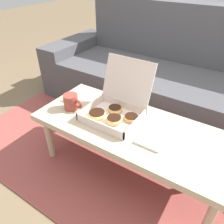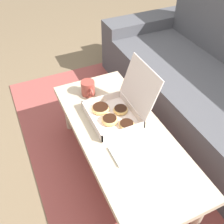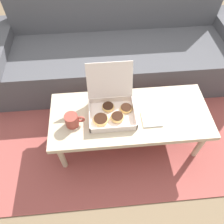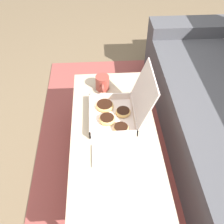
# 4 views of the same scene
# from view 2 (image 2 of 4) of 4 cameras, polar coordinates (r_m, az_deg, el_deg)

# --- Properties ---
(ground_plane) EXTENTS (12.00, 12.00, 0.00)m
(ground_plane) POSITION_cam_2_polar(r_m,az_deg,el_deg) (1.87, 3.37, -12.08)
(ground_plane) COLOR #756047
(area_rug) EXTENTS (2.64, 1.80, 0.01)m
(area_rug) POSITION_cam_2_polar(r_m,az_deg,el_deg) (1.98, 11.22, -8.83)
(area_rug) COLOR #994742
(area_rug) RESTS_ON ground_plane
(coffee_table) EXTENTS (1.20, 0.51, 0.39)m
(coffee_table) POSITION_cam_2_polar(r_m,az_deg,el_deg) (1.58, 2.23, -5.40)
(coffee_table) COLOR #C6B293
(coffee_table) RESTS_ON ground_plane
(pastry_box) EXTENTS (0.33, 0.37, 0.32)m
(pastry_box) POSITION_cam_2_polar(r_m,az_deg,el_deg) (1.62, 1.18, 0.54)
(pastry_box) COLOR silver
(pastry_box) RESTS_ON coffee_table
(coffee_mug) EXTENTS (0.14, 0.09, 0.10)m
(coffee_mug) POSITION_cam_2_polar(r_m,az_deg,el_deg) (1.80, -5.21, 5.17)
(coffee_mug) COLOR #993D33
(coffee_mug) RESTS_ON coffee_table
(napkin_stack) EXTENTS (0.14, 0.14, 0.01)m
(napkin_stack) POSITION_cam_2_polar(r_m,az_deg,el_deg) (1.45, 2.89, -8.91)
(napkin_stack) COLOR white
(napkin_stack) RESTS_ON coffee_table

